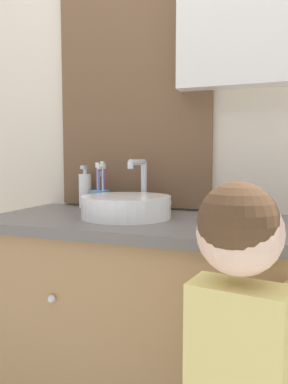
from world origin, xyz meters
TOP-DOWN VIEW (x-y plane):
  - wall_back at (0.01, 0.62)m, footprint 3.20×0.18m
  - vanity_counter at (0.00, 0.33)m, footprint 1.29×0.54m
  - sink_basin at (-0.14, 0.33)m, footprint 0.32×0.38m
  - toothbrush_holder at (-0.33, 0.50)m, footprint 0.08×0.08m
  - soap_dispenser at (-0.42, 0.53)m, footprint 0.05×0.05m
  - child_figure at (0.31, -0.15)m, footprint 0.25×0.46m
  - drinking_cup at (0.26, 0.12)m, footprint 0.07×0.07m

SIDE VIEW (x-z plane):
  - vanity_counter at x=0.00m, z-range 0.00..0.81m
  - child_figure at x=0.31m, z-range 0.12..1.10m
  - drinking_cup at x=0.26m, z-range 0.81..0.89m
  - sink_basin at x=-0.14m, z-range 0.75..0.96m
  - toothbrush_holder at x=-0.33m, z-range 0.76..0.96m
  - soap_dispenser at x=-0.42m, z-range 0.80..0.98m
  - wall_back at x=0.01m, z-range 0.03..2.53m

